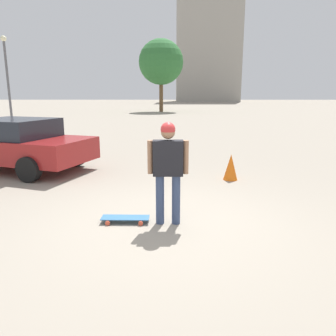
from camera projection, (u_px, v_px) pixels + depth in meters
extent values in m
plane|color=gray|center=(168.00, 223.00, 5.25)|extent=(220.00, 220.00, 0.00)
cylinder|color=#38476B|center=(160.00, 200.00, 5.16)|extent=(0.13, 0.13, 0.79)
cylinder|color=#38476B|center=(176.00, 200.00, 5.16)|extent=(0.13, 0.13, 0.79)
cube|color=black|center=(168.00, 158.00, 5.01)|extent=(0.21, 0.47, 0.55)
cylinder|color=#9E7051|center=(150.00, 157.00, 5.01)|extent=(0.09, 0.09, 0.52)
cylinder|color=#9E7051|center=(186.00, 157.00, 5.01)|extent=(0.09, 0.09, 0.52)
sphere|color=#9E7051|center=(168.00, 132.00, 4.93)|extent=(0.21, 0.21, 0.21)
sphere|color=red|center=(168.00, 129.00, 4.92)|extent=(0.23, 0.23, 0.23)
cube|color=#336693|center=(125.00, 218.00, 5.27)|extent=(0.24, 0.77, 0.01)
cylinder|color=#D14C33|center=(108.00, 223.00, 5.16)|extent=(0.03, 0.07, 0.07)
cylinder|color=#D14C33|center=(111.00, 217.00, 5.42)|extent=(0.03, 0.07, 0.07)
cylinder|color=#D14C33|center=(141.00, 223.00, 5.14)|extent=(0.03, 0.07, 0.07)
cylinder|color=#D14C33|center=(142.00, 217.00, 5.41)|extent=(0.03, 0.07, 0.07)
cube|color=maroon|center=(13.00, 148.00, 8.84)|extent=(3.10, 4.62, 0.59)
cube|color=#1E232D|center=(14.00, 128.00, 8.69)|extent=(2.19, 2.34, 0.49)
cylinder|color=black|center=(3.00, 150.00, 10.18)|extent=(0.38, 0.64, 0.61)
cylinder|color=black|center=(29.00, 169.00, 7.63)|extent=(0.38, 0.64, 0.61)
cylinder|color=black|center=(76.00, 156.00, 9.33)|extent=(0.38, 0.64, 0.61)
cube|color=#9E998E|center=(207.00, 37.00, 83.73)|extent=(13.91, 15.77, 32.58)
cylinder|color=brown|center=(161.00, 95.00, 37.39)|extent=(0.44, 0.44, 3.74)
sphere|color=#2D6B33|center=(161.00, 62.00, 36.59)|extent=(5.01, 5.01, 5.01)
cone|color=orange|center=(231.00, 167.00, 7.83)|extent=(0.34, 0.34, 0.62)
cylinder|color=#59595E|center=(9.00, 88.00, 16.78)|extent=(0.12, 0.12, 4.59)
sphere|color=beige|center=(3.00, 38.00, 16.24)|extent=(0.28, 0.28, 0.28)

